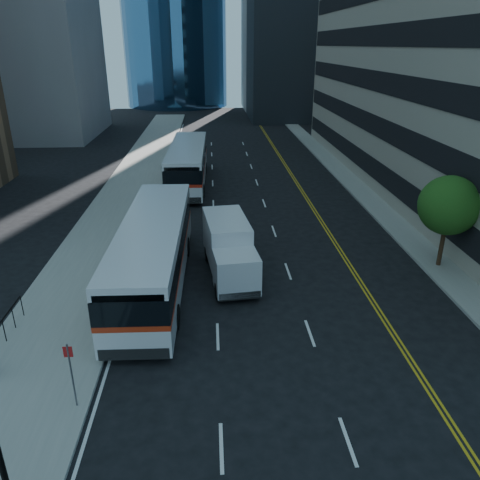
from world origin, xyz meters
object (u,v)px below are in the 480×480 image
Objects in this scene: bus_rear at (188,163)px; street_tree at (449,206)px; box_truck at (229,249)px; bus_front at (154,252)px.

street_tree is at bearing -49.47° from bus_rear.
street_tree reaches higher than bus_rear.
street_tree is 0.79× the size of box_truck.
bus_front is at bearing -175.77° from street_tree.
box_truck is (2.87, -18.10, -0.33)m from bus_rear.
bus_front is 1.00× the size of bus_rear.
bus_rear is 2.11× the size of box_truck.
bus_front reaches higher than box_truck.
bus_rear is at bearing 92.29° from box_truck.
street_tree reaches higher than box_truck.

